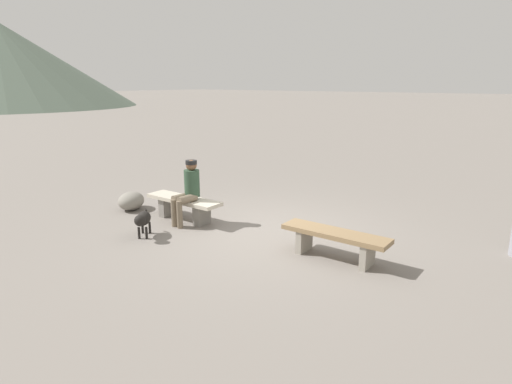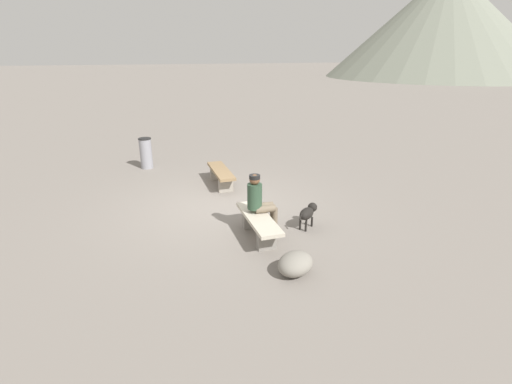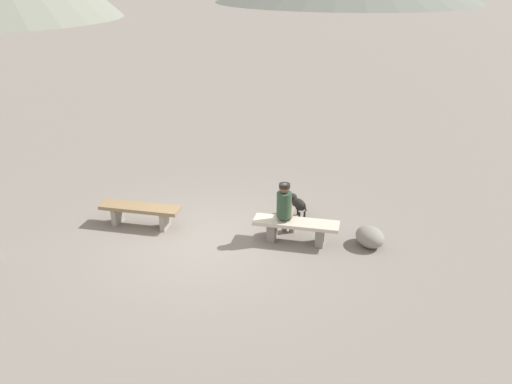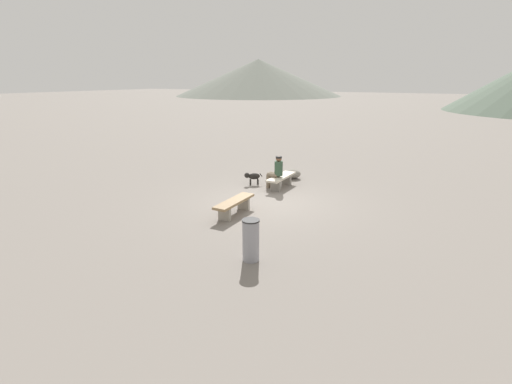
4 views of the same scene
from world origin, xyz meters
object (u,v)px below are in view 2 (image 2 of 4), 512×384
(bench_left, at_px, (221,174))
(seated_person, at_px, (259,199))
(dog, at_px, (308,213))
(bench_right, at_px, (259,223))
(boulder, at_px, (295,264))
(trash_bin, at_px, (146,153))

(bench_left, distance_m, seated_person, 3.12)
(seated_person, bearing_deg, dog, 88.40)
(bench_right, xyz_separation_m, boulder, (1.46, 0.18, -0.13))
(bench_right, bearing_deg, seated_person, 157.80)
(bench_right, xyz_separation_m, seated_person, (-0.24, 0.10, 0.40))
(bench_left, height_order, boulder, bench_left)
(seated_person, distance_m, trash_bin, 5.81)
(bench_right, bearing_deg, boulder, 6.56)
(bench_left, relative_size, trash_bin, 1.78)
(dog, bearing_deg, bench_left, 71.01)
(bench_left, relative_size, bench_right, 1.01)
(bench_left, relative_size, seated_person, 1.38)
(bench_right, distance_m, boulder, 1.47)
(trash_bin, bearing_deg, boulder, 16.50)
(bench_left, relative_size, dog, 2.98)
(trash_bin, bearing_deg, seated_person, 20.45)
(seated_person, bearing_deg, trash_bin, -156.15)
(dog, bearing_deg, seated_person, 135.82)
(seated_person, height_order, boulder, seated_person)
(trash_bin, relative_size, boulder, 1.44)
(dog, relative_size, trash_bin, 0.60)
(seated_person, bearing_deg, boulder, 6.29)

